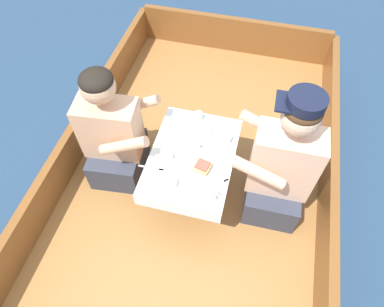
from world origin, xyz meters
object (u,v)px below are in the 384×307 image
(person_port, at_px, (113,136))
(coffee_cup_starboard, at_px, (212,195))
(sandwich, at_px, (203,167))
(tin_can, at_px, (198,116))
(person_starboard, at_px, (281,168))
(coffee_cup_port, at_px, (206,129))

(person_port, bearing_deg, coffee_cup_starboard, -28.31)
(sandwich, distance_m, tin_can, 0.44)
(person_starboard, relative_size, coffee_cup_port, 11.11)
(coffee_cup_port, height_order, tin_can, coffee_cup_port)
(sandwich, xyz_separation_m, tin_can, (-0.13, 0.42, -0.00))
(person_port, relative_size, tin_can, 14.50)
(person_starboard, distance_m, coffee_cup_port, 0.56)
(person_starboard, xyz_separation_m, sandwich, (-0.48, -0.11, 0.00))
(coffee_cup_starboard, relative_size, tin_can, 1.47)
(sandwich, height_order, coffee_cup_port, coffee_cup_port)
(sandwich, distance_m, coffee_cup_starboard, 0.21)
(person_starboard, bearing_deg, coffee_cup_port, -20.96)
(person_starboard, height_order, coffee_cup_starboard, person_starboard)
(tin_can, bearing_deg, coffee_cup_starboard, -69.20)
(coffee_cup_port, bearing_deg, tin_can, 127.29)
(person_port, height_order, person_starboard, person_starboard)
(coffee_cup_starboard, xyz_separation_m, tin_can, (-0.23, 0.61, -0.01))
(coffee_cup_starboard, bearing_deg, coffee_cup_port, 106.26)
(person_starboard, distance_m, tin_can, 0.69)
(person_port, xyz_separation_m, person_starboard, (1.15, -0.01, 0.05))
(person_port, bearing_deg, tin_can, 22.43)
(coffee_cup_port, distance_m, coffee_cup_starboard, 0.51)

